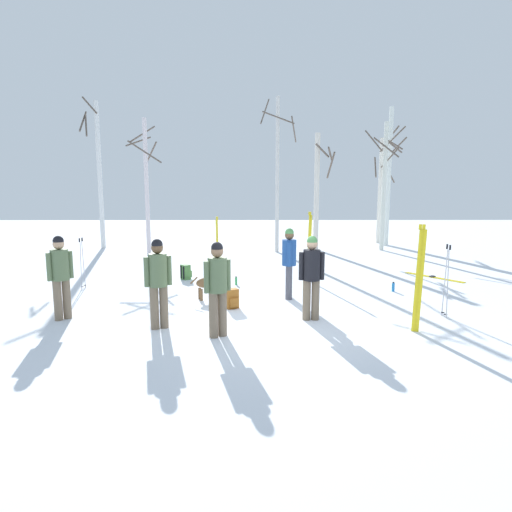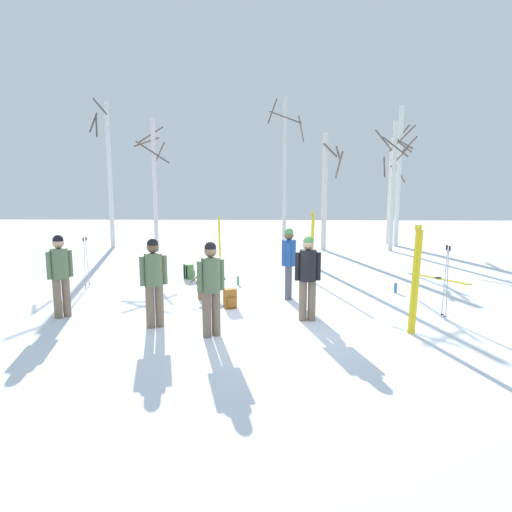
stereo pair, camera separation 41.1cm
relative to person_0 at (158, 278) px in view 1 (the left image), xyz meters
name	(u,v)px [view 1 (the left image)]	position (x,y,z in m)	size (l,w,h in m)	color
ground_plane	(269,322)	(2.10, 0.35, -0.98)	(60.00, 60.00, 0.00)	white
person_0	(158,278)	(0.00, 0.00, 0.00)	(0.48, 0.34, 1.72)	#72604C
person_1	(218,283)	(1.15, -0.48, 0.00)	(0.46, 0.34, 1.72)	#72604C
person_2	(60,272)	(-2.09, 0.60, 0.00)	(0.40, 0.40, 1.72)	#72604C
person_3	(312,272)	(2.95, 0.53, 0.00)	(0.52, 0.34, 1.72)	#72604C
person_4	(289,259)	(2.65, 2.27, 0.00)	(0.34, 0.52, 1.72)	#4C4C56
dog	(210,283)	(0.74, 2.24, -0.59)	(0.85, 0.43, 0.57)	brown
ski_pair_planted_0	(217,250)	(0.78, 4.18, -0.05)	(0.10, 0.19, 1.88)	yellow
ski_pair_planted_1	(419,279)	(4.82, -0.24, 0.02)	(0.17, 0.09, 2.00)	yellow
ski_pair_planted_2	(309,247)	(3.41, 4.38, 0.01)	(0.12, 0.19, 2.00)	yellow
ski_pair_lying_0	(434,277)	(7.25, 4.79, -0.97)	(1.24, 1.68, 0.05)	yellow
ski_poles_0	(446,279)	(5.76, 0.71, -0.17)	(0.07, 0.24, 1.52)	#B2B2BC
ski_poles_1	(82,262)	(-2.76, 3.39, -0.25)	(0.07, 0.28, 1.37)	#B2B2BC
backpack_0	(186,272)	(-0.20, 4.59, -0.77)	(0.35, 0.34, 0.44)	#4C7F3F
backpack_1	(232,299)	(1.32, 1.41, -0.77)	(0.32, 0.34, 0.44)	#99591E
water_bottle_0	(236,281)	(1.31, 3.83, -0.87)	(0.06, 0.06, 0.24)	green
water_bottle_1	(393,287)	(5.44, 2.99, -0.86)	(0.07, 0.07, 0.25)	#1E72BF
birch_tree_0	(99,172)	(-5.05, 11.60, 2.42)	(0.90, 1.22, 6.60)	silver
birch_tree_1	(146,183)	(-2.58, 10.02, 1.93)	(1.59, 1.60, 5.49)	silver
birch_tree_2	(277,172)	(2.82, 10.30, 2.40)	(1.56, 1.55, 6.42)	silver
birch_tree_3	(318,190)	(4.61, 11.02, 1.65)	(0.91, 1.37, 5.04)	silver
birch_tree_4	(384,183)	(7.47, 10.86, 1.95)	(1.50, 1.54, 5.48)	silver
birch_tree_5	(380,189)	(8.06, 13.46, 1.70)	(1.54, 1.05, 5.50)	silver
birch_tree_6	(389,176)	(8.15, 12.46, 2.31)	(1.15, 1.26, 6.39)	silver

